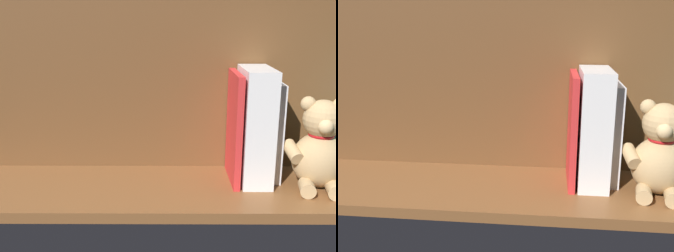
# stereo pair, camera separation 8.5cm
# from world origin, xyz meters

# --- Properties ---
(ground_plane) EXTENTS (1.03, 0.27, 0.02)m
(ground_plane) POSITION_xyz_m (0.00, 0.00, -0.01)
(ground_plane) COLOR brown
(shelf_back_panel) EXTENTS (1.03, 0.02, 0.39)m
(shelf_back_panel) POSITION_xyz_m (0.00, -0.11, 0.19)
(shelf_back_panel) COLOR brown
(shelf_back_panel) RESTS_ON ground_plane
(teddy_bear) EXTENTS (0.16, 0.14, 0.19)m
(teddy_bear) POSITION_xyz_m (-0.31, 0.01, 0.09)
(teddy_bear) COLOR tan
(teddy_bear) RESTS_ON ground_plane
(book_3) EXTENTS (0.02, 0.11, 0.22)m
(book_3) POSITION_xyz_m (-0.23, -0.05, 0.11)
(book_3) COLOR silver
(book_3) RESTS_ON ground_plane
(dictionary_thick_white) EXTENTS (0.06, 0.14, 0.25)m
(dictionary_thick_white) POSITION_xyz_m (-0.18, -0.03, 0.12)
(dictionary_thick_white) COLOR white
(dictionary_thick_white) RESTS_ON ground_plane
(book_4) EXTENTS (0.01, 0.14, 0.24)m
(book_4) POSITION_xyz_m (-0.14, -0.03, 0.12)
(book_4) COLOR red
(book_4) RESTS_ON ground_plane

